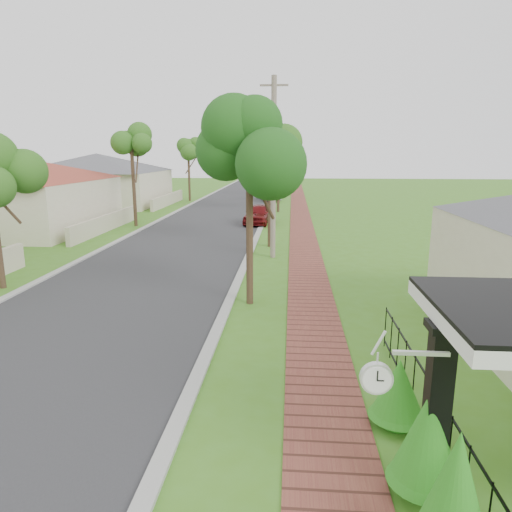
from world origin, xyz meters
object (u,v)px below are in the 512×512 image
at_px(utility_pole, 273,169).
at_px(station_clock, 380,376).
at_px(parked_car_red, 259,214).
at_px(parked_car_white, 270,193).
at_px(near_tree, 249,154).
at_px(porch_post, 436,421).

height_order(utility_pole, station_clock, utility_pole).
bearing_deg(parked_car_red, parked_car_white, 97.61).
distance_m(utility_pole, station_clock, 15.22).
height_order(parked_car_red, station_clock, station_clock).
distance_m(near_tree, utility_pole, 6.61).
height_order(near_tree, utility_pole, utility_pole).
relative_size(parked_car_white, utility_pole, 0.60).
bearing_deg(utility_pole, near_tree, -93.90).
relative_size(porch_post, utility_pole, 0.32).
bearing_deg(near_tree, parked_car_red, 93.16).
xyz_separation_m(parked_car_red, utility_pole, (1.36, -9.90, 3.31)).
xyz_separation_m(porch_post, near_tree, (-3.24, 8.00, 3.50)).
bearing_deg(parked_car_white, utility_pole, -97.90).
bearing_deg(near_tree, porch_post, -67.94).
bearing_deg(porch_post, parked_car_red, 99.63).
relative_size(porch_post, near_tree, 0.44).
bearing_deg(station_clock, parked_car_red, 97.54).
height_order(parked_car_red, near_tree, near_tree).
distance_m(parked_car_red, station_clock, 25.11).
relative_size(near_tree, utility_pole, 0.74).
relative_size(near_tree, station_clock, 5.49).
bearing_deg(utility_pole, porch_post, -79.13).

